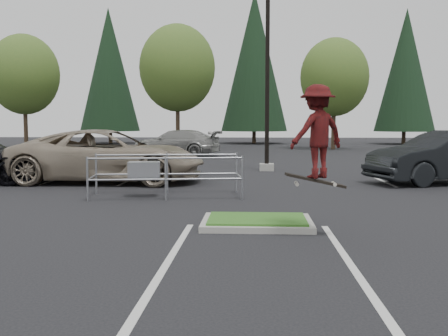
# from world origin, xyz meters

# --- Properties ---
(ground) EXTENTS (120.00, 120.00, 0.00)m
(ground) POSITION_xyz_m (0.00, 0.00, 0.00)
(ground) COLOR black
(ground) RESTS_ON ground
(grass_median) EXTENTS (2.20, 1.60, 0.16)m
(grass_median) POSITION_xyz_m (0.00, 0.00, 0.08)
(grass_median) COLOR gray
(grass_median) RESTS_ON ground
(stall_lines) EXTENTS (22.62, 17.60, 0.01)m
(stall_lines) POSITION_xyz_m (-1.35, 6.02, 0.00)
(stall_lines) COLOR silver
(stall_lines) RESTS_ON ground
(light_pole) EXTENTS (0.70, 0.60, 10.12)m
(light_pole) POSITION_xyz_m (0.50, 12.00, 4.56)
(light_pole) COLOR gray
(light_pole) RESTS_ON ground
(decid_a) EXTENTS (5.44, 5.44, 8.91)m
(decid_a) POSITION_xyz_m (-18.01, 30.03, 5.58)
(decid_a) COLOR #38281C
(decid_a) RESTS_ON ground
(decid_b) EXTENTS (5.89, 5.89, 9.64)m
(decid_b) POSITION_xyz_m (-6.01, 30.53, 6.04)
(decid_b) COLOR #38281C
(decid_b) RESTS_ON ground
(decid_c) EXTENTS (5.12, 5.12, 8.38)m
(decid_c) POSITION_xyz_m (5.99, 29.83, 5.25)
(decid_c) COLOR #38281C
(decid_c) RESTS_ON ground
(conif_a) EXTENTS (5.72, 5.72, 13.00)m
(conif_a) POSITION_xyz_m (-14.00, 40.00, 7.10)
(conif_a) COLOR #38281C
(conif_a) RESTS_ON ground
(conif_b) EXTENTS (6.38, 6.38, 14.50)m
(conif_b) POSITION_xyz_m (0.00, 40.50, 7.85)
(conif_b) COLOR #38281C
(conif_b) RESTS_ON ground
(conif_c) EXTENTS (5.50, 5.50, 12.50)m
(conif_c) POSITION_xyz_m (14.00, 39.50, 6.85)
(conif_c) COLOR #38281C
(conif_c) RESTS_ON ground
(cart_corral) EXTENTS (4.31, 2.04, 1.18)m
(cart_corral) POSITION_xyz_m (-2.97, 3.94, 0.74)
(cart_corral) COLOR #92949A
(cart_corral) RESTS_ON ground
(skateboarder) EXTENTS (1.24, 1.08, 1.85)m
(skateboarder) POSITION_xyz_m (1.03, -1.00, 1.90)
(skateboarder) COLOR black
(skateboarder) RESTS_ON ground
(car_l_tan) EXTENTS (6.61, 3.12, 1.83)m
(car_l_tan) POSITION_xyz_m (-5.07, 7.36, 0.91)
(car_l_tan) COLOR gray
(car_l_tan) RESTS_ON ground
(car_r_charc) EXTENTS (5.76, 3.55, 1.79)m
(car_r_charc) POSITION_xyz_m (6.50, 7.71, 0.90)
(car_r_charc) COLOR black
(car_r_charc) RESTS_ON ground
(car_far_silver) EXTENTS (5.85, 3.35, 1.60)m
(car_far_silver) POSITION_xyz_m (-4.79, 21.55, 0.80)
(car_far_silver) COLOR gray
(car_far_silver) RESTS_ON ground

